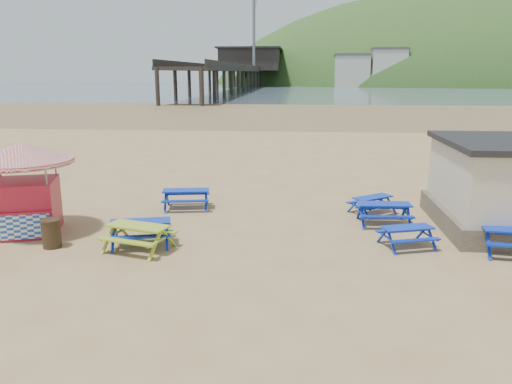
# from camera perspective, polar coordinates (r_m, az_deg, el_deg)

# --- Properties ---
(ground) EXTENTS (400.00, 400.00, 0.00)m
(ground) POSITION_cam_1_polar(r_m,az_deg,el_deg) (17.66, -1.06, -4.28)
(ground) COLOR tan
(ground) RESTS_ON ground
(wet_sand) EXTENTS (400.00, 400.00, 0.00)m
(wet_sand) POSITION_cam_1_polar(r_m,az_deg,el_deg) (71.94, 3.67, 9.20)
(wet_sand) COLOR olive
(wet_sand) RESTS_ON ground
(sea) EXTENTS (400.00, 400.00, 0.00)m
(sea) POSITION_cam_1_polar(r_m,az_deg,el_deg) (186.80, 4.62, 11.83)
(sea) COLOR #465764
(sea) RESTS_ON ground
(picnic_table_blue_a) EXTENTS (2.06, 1.76, 0.78)m
(picnic_table_blue_a) POSITION_cam_1_polar(r_m,az_deg,el_deg) (20.42, -7.97, -0.81)
(picnic_table_blue_a) COLOR #081895
(picnic_table_blue_a) RESTS_ON ground
(picnic_table_blue_b) EXTENTS (1.95, 1.60, 0.79)m
(picnic_table_blue_b) POSITION_cam_1_polar(r_m,az_deg,el_deg) (18.69, 14.39, -2.44)
(picnic_table_blue_b) COLOR #081895
(picnic_table_blue_b) RESTS_ON ground
(picnic_table_blue_c) EXTENTS (2.07, 1.99, 0.68)m
(picnic_table_blue_c) POSITION_cam_1_polar(r_m,az_deg,el_deg) (20.06, 13.16, -1.45)
(picnic_table_blue_c) COLOR #081895
(picnic_table_blue_c) RESTS_ON ground
(picnic_table_blue_d) EXTENTS (2.22, 1.95, 0.80)m
(picnic_table_blue_d) POSITION_cam_1_polar(r_m,az_deg,el_deg) (16.42, -13.03, -4.56)
(picnic_table_blue_d) COLOR #081895
(picnic_table_blue_d) RESTS_ON ground
(picnic_table_blue_e) EXTENTS (1.90, 1.70, 0.67)m
(picnic_table_blue_e) POSITION_cam_1_polar(r_m,az_deg,el_deg) (16.53, 16.87, -4.93)
(picnic_table_blue_e) COLOR #081895
(picnic_table_blue_e) RESTS_ON ground
(picnic_table_yellow) EXTENTS (2.29, 2.04, 0.81)m
(picnic_table_yellow) POSITION_cam_1_polar(r_m,az_deg,el_deg) (15.96, -13.28, -5.08)
(picnic_table_yellow) COLOR #9BA921
(picnic_table_yellow) RESTS_ON ground
(ice_cream_kiosk) EXTENTS (4.39, 4.39, 3.12)m
(ice_cream_kiosk) POSITION_cam_1_polar(r_m,az_deg,el_deg) (18.58, -25.13, 1.59)
(ice_cream_kiosk) COLOR #B11931
(ice_cream_kiosk) RESTS_ON ground
(litter_bin) EXTENTS (0.62, 0.62, 0.91)m
(litter_bin) POSITION_cam_1_polar(r_m,az_deg,el_deg) (17.02, -22.34, -4.38)
(litter_bin) COLOR #3C2C19
(litter_bin) RESTS_ON ground
(pier) EXTENTS (24.00, 220.00, 39.29)m
(pier) POSITION_cam_1_polar(r_m,az_deg,el_deg) (195.95, -0.74, 13.55)
(pier) COLOR black
(pier) RESTS_ON ground
(headland_town) EXTENTS (264.00, 144.00, 108.00)m
(headland_town) POSITION_cam_1_polar(r_m,az_deg,el_deg) (262.15, 25.05, 8.93)
(headland_town) COLOR #2D4C1E
(headland_town) RESTS_ON ground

